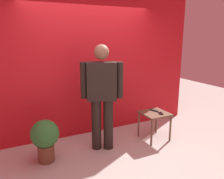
# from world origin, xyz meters

# --- Properties ---
(ground_plane) EXTENTS (12.00, 12.00, 0.00)m
(ground_plane) POSITION_xyz_m (0.00, 0.00, 0.00)
(ground_plane) COLOR #B7B2A8
(back_wall_red) EXTENTS (4.61, 0.12, 2.98)m
(back_wall_red) POSITION_xyz_m (0.00, 1.24, 1.49)
(back_wall_red) COLOR red
(back_wall_red) RESTS_ON ground_plane
(standing_person) EXTENTS (0.70, 0.42, 1.82)m
(standing_person) POSITION_xyz_m (-0.08, 0.46, 1.02)
(standing_person) COLOR black
(standing_person) RESTS_ON ground_plane
(side_table) EXTENTS (0.49, 0.49, 0.53)m
(side_table) POSITION_xyz_m (0.96, 0.36, 0.45)
(side_table) COLOR brown
(side_table) RESTS_ON ground_plane
(cell_phone) EXTENTS (0.11, 0.16, 0.01)m
(cell_phone) POSITION_xyz_m (1.03, 0.27, 0.54)
(cell_phone) COLOR black
(cell_phone) RESTS_ON side_table
(tv_remote) EXTENTS (0.10, 0.17, 0.02)m
(tv_remote) POSITION_xyz_m (1.01, 0.45, 0.54)
(tv_remote) COLOR black
(tv_remote) RESTS_ON side_table
(potted_plant) EXTENTS (0.44, 0.44, 0.69)m
(potted_plant) POSITION_xyz_m (-1.05, 0.46, 0.41)
(potted_plant) COLOR brown
(potted_plant) RESTS_ON ground_plane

